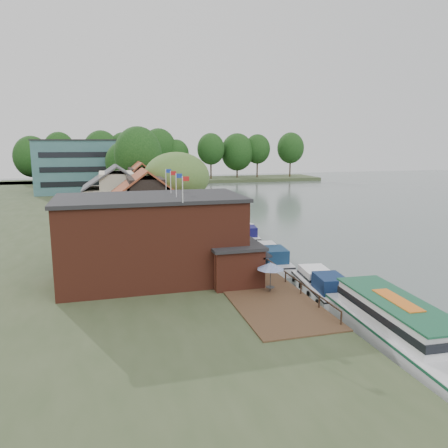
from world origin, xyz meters
TOP-DOWN VIEW (x-y plane):
  - ground at (0.00, 0.00)m, footprint 260.00×260.00m
  - land_bank at (-30.00, 35.00)m, footprint 50.00×140.00m
  - quay_deck at (-8.00, 10.00)m, footprint 6.00×50.00m
  - quay_rail at (-5.30, 10.50)m, footprint 0.20×49.00m
  - pub at (-14.00, -1.00)m, footprint 20.00×11.00m
  - hotel_block at (-22.00, 70.00)m, footprint 25.40×12.40m
  - cottage_a at (-15.00, 14.00)m, footprint 8.60×7.60m
  - cottage_b at (-18.00, 24.00)m, footprint 9.60×8.60m
  - cottage_c at (-14.00, 33.00)m, footprint 7.60×7.60m
  - willow at (-10.50, 19.00)m, footprint 8.60×8.60m
  - umbrella_0 at (-7.42, -6.91)m, footprint 2.17×2.17m
  - umbrella_1 at (-7.45, -3.18)m, footprint 2.32×2.32m
  - umbrella_2 at (-8.20, -1.07)m, footprint 2.37×2.37m
  - umbrella_3 at (-8.19, 4.45)m, footprint 2.01×2.01m
  - umbrella_4 at (-7.14, 7.13)m, footprint 1.94×1.94m
  - cruiser_0 at (-2.50, -6.03)m, footprint 4.12×9.74m
  - cruiser_1 at (-3.54, 3.29)m, footprint 4.09×10.09m
  - cruiser_2 at (-2.00, 15.65)m, footprint 4.17×9.25m
  - cruiser_3 at (-2.16, 24.09)m, footprint 6.57×11.16m
  - tour_boat at (-2.32, -16.11)m, footprint 4.67×14.07m
  - swan at (-3.47, -13.76)m, footprint 0.44×0.44m
  - bank_tree_0 at (-13.63, 41.30)m, footprint 8.33×8.33m
  - bank_tree_1 at (-15.87, 51.52)m, footprint 6.71×6.71m
  - bank_tree_2 at (-15.49, 59.66)m, footprint 7.53×7.53m
  - bank_tree_3 at (-16.37, 79.75)m, footprint 8.01×8.01m
  - bank_tree_4 at (-16.07, 84.81)m, footprint 6.90×6.90m
  - bank_tree_5 at (-14.06, 92.87)m, footprint 6.41×6.41m

SIDE VIEW (x-z plane):
  - ground at x=0.00m, z-range 0.00..0.00m
  - swan at x=-3.47m, z-range 0.00..0.44m
  - land_bank at x=-30.00m, z-range 0.00..1.00m
  - quay_deck at x=-8.00m, z-range 1.00..1.10m
  - cruiser_2 at x=-2.00m, z-range 0.00..2.12m
  - cruiser_0 at x=-2.50m, z-range 0.00..2.27m
  - cruiser_1 at x=-3.54m, z-range 0.00..2.38m
  - cruiser_3 at x=-2.16m, z-range 0.00..2.60m
  - quay_rail at x=-5.30m, z-range 1.00..2.00m
  - tour_boat at x=-2.32m, z-range 0.00..3.03m
  - umbrella_0 at x=-7.42m, z-range 1.10..3.48m
  - umbrella_1 at x=-7.45m, z-range 1.10..3.48m
  - umbrella_2 at x=-8.20m, z-range 1.10..3.48m
  - umbrella_3 at x=-8.19m, z-range 1.10..3.48m
  - umbrella_4 at x=-7.14m, z-range 1.10..3.48m
  - pub at x=-14.00m, z-range 1.00..8.30m
  - cottage_a at x=-15.00m, z-range 1.00..9.50m
  - cottage_b at x=-18.00m, z-range 1.00..9.50m
  - cottage_c at x=-14.00m, z-range 1.00..9.50m
  - willow at x=-10.50m, z-range 1.00..11.43m
  - bank_tree_5 at x=-14.06m, z-range 1.00..11.77m
  - bank_tree_4 at x=-16.07m, z-range 1.00..12.26m
  - bank_tree_1 at x=-15.87m, z-range 1.00..12.68m
  - bank_tree_2 at x=-15.49m, z-range 1.00..12.70m
  - bank_tree_3 at x=-16.37m, z-range 1.00..12.79m
  - hotel_block at x=-22.00m, z-range 1.00..13.30m
  - bank_tree_0 at x=-13.63m, z-range 1.00..15.39m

